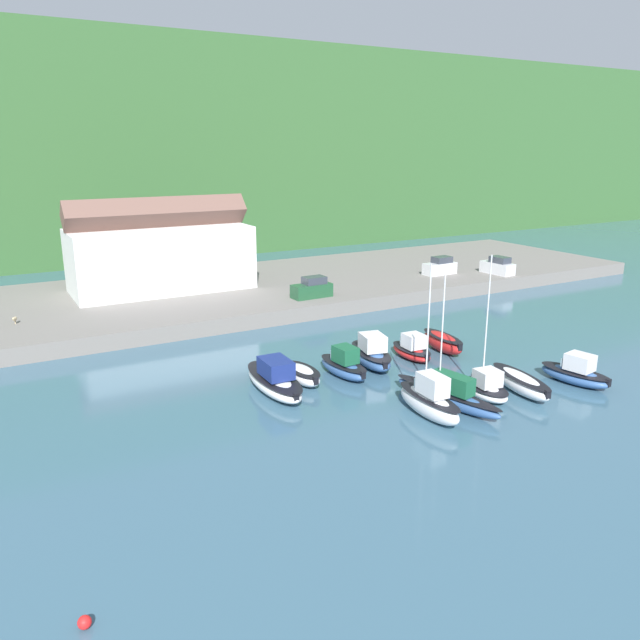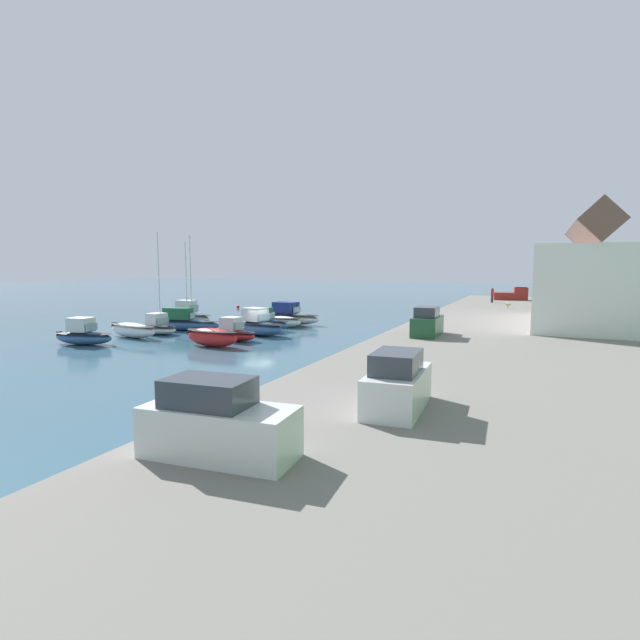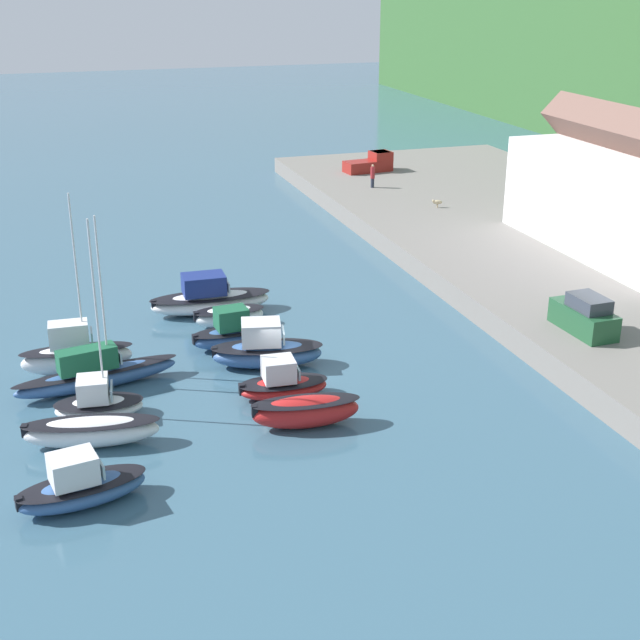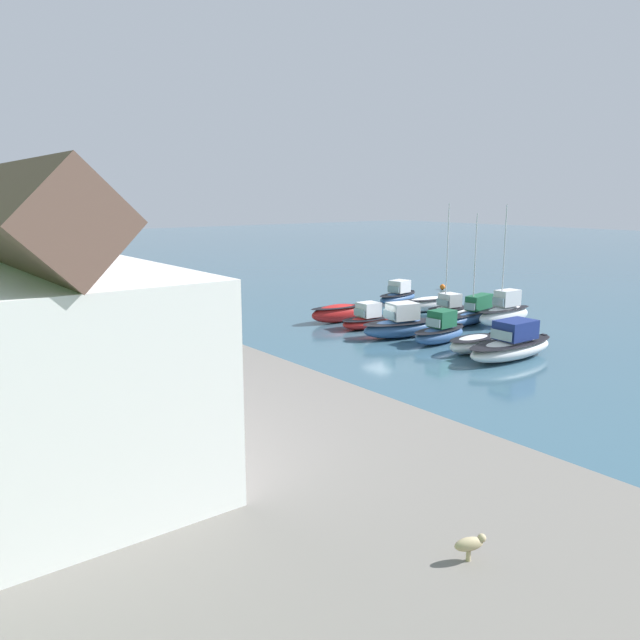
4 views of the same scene
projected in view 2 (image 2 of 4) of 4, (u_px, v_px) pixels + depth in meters
ground_plane at (259, 337)px, 46.56m from camera, size 320.00×320.00×0.00m
quay_promenade at (563, 347)px, 36.26m from camera, size 98.93×25.31×1.49m
harbor_clubhouse at (587, 281)px, 43.45m from camera, size 19.15×8.60×10.04m
moored_boat_0 at (288, 316)px, 56.36m from camera, size 2.71×7.68×2.54m
moored_boat_1 at (283, 321)px, 53.77m from camera, size 1.92×4.34×1.21m
moored_boat_2 at (264, 322)px, 50.89m from camera, size 2.25×5.30×2.39m
moored_boat_3 at (257, 325)px, 47.63m from camera, size 3.57×6.43×2.62m
moored_boat_4 at (233, 332)px, 44.20m from camera, size 2.33×4.69×2.11m
moored_boat_5 at (212, 337)px, 41.05m from camera, size 2.25×5.37×1.54m
moored_boat_6 at (188, 317)px, 53.57m from camera, size 1.95×5.97×9.81m
moored_boat_7 at (181, 322)px, 51.28m from camera, size 3.08×8.74×9.10m
moored_boat_8 at (158, 326)px, 48.42m from camera, size 2.60×4.45×9.84m
moored_boat_9 at (133, 330)px, 46.10m from camera, size 2.86×6.41×1.37m
moored_boat_10 at (83, 335)px, 42.07m from camera, size 2.94×5.56×2.29m
parked_car_0 at (427, 323)px, 36.92m from camera, size 4.26×1.94×2.16m
parked_car_1 at (217, 424)px, 13.50m from camera, size 2.10×4.32×2.16m
parked_car_2 at (398, 384)px, 17.96m from camera, size 4.29×2.03×2.16m
pickup_truck_0 at (514, 295)px, 74.53m from camera, size 2.51×4.93×1.90m
person_on_quay at (492, 295)px, 69.41m from camera, size 0.40×0.40×2.14m
dog_on_quay at (507, 304)px, 60.64m from camera, size 0.56×0.87×0.68m
mooring_buoy_0 at (238, 307)px, 77.22m from camera, size 0.50×0.50×0.50m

